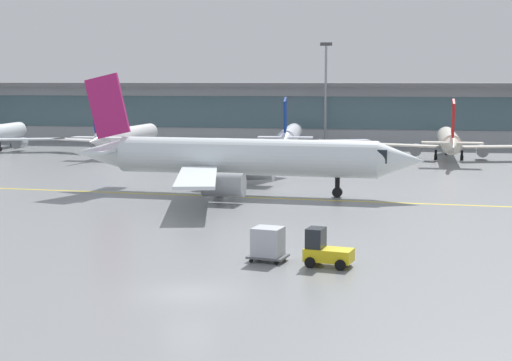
{
  "coord_description": "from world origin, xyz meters",
  "views": [
    {
      "loc": [
        9.74,
        -36.42,
        10.25
      ],
      "look_at": [
        -0.25,
        19.75,
        3.0
      ],
      "focal_mm": 56.3,
      "sensor_mm": 36.0,
      "label": 1
    }
  ],
  "objects_px": {
    "gate_airplane_3": "(449,141)",
    "cargo_dolly_lead": "(268,243)",
    "baggage_tug": "(325,250)",
    "taxiing_regional_jet": "(242,158)",
    "apron_light_mast_1": "(326,90)",
    "gate_airplane_2": "(290,136)",
    "gate_airplane_1": "(127,136)"
  },
  "relations": [
    {
      "from": "gate_airplane_3",
      "to": "cargo_dolly_lead",
      "type": "relative_size",
      "value": 10.13
    },
    {
      "from": "gate_airplane_3",
      "to": "baggage_tug",
      "type": "distance_m",
      "value": 62.88
    },
    {
      "from": "taxiing_regional_jet",
      "to": "baggage_tug",
      "type": "xyz_separation_m",
      "value": [
        9.88,
        -26.66,
        -2.35
      ]
    },
    {
      "from": "apron_light_mast_1",
      "to": "gate_airplane_2",
      "type": "bearing_deg",
      "value": -107.17
    },
    {
      "from": "gate_airplane_3",
      "to": "baggage_tug",
      "type": "bearing_deg",
      "value": 171.61
    },
    {
      "from": "baggage_tug",
      "to": "apron_light_mast_1",
      "type": "bearing_deg",
      "value": 106.0
    },
    {
      "from": "taxiing_regional_jet",
      "to": "gate_airplane_1",
      "type": "bearing_deg",
      "value": 126.68
    },
    {
      "from": "gate_airplane_3",
      "to": "cargo_dolly_lead",
      "type": "bearing_deg",
      "value": 168.57
    },
    {
      "from": "gate_airplane_2",
      "to": "baggage_tug",
      "type": "height_order",
      "value": "gate_airplane_2"
    },
    {
      "from": "taxiing_regional_jet",
      "to": "apron_light_mast_1",
      "type": "relative_size",
      "value": 2.08
    },
    {
      "from": "cargo_dolly_lead",
      "to": "apron_light_mast_1",
      "type": "height_order",
      "value": "apron_light_mast_1"
    },
    {
      "from": "gate_airplane_2",
      "to": "baggage_tug",
      "type": "relative_size",
      "value": 8.52
    },
    {
      "from": "gate_airplane_2",
      "to": "cargo_dolly_lead",
      "type": "xyz_separation_m",
      "value": [
        7.71,
        -66.66,
        -1.33
      ]
    },
    {
      "from": "gate_airplane_3",
      "to": "cargo_dolly_lead",
      "type": "height_order",
      "value": "gate_airplane_3"
    },
    {
      "from": "gate_airplane_2",
      "to": "apron_light_mast_1",
      "type": "height_order",
      "value": "apron_light_mast_1"
    },
    {
      "from": "gate_airplane_1",
      "to": "cargo_dolly_lead",
      "type": "relative_size",
      "value": 10.15
    },
    {
      "from": "taxiing_regional_jet",
      "to": "gate_airplane_3",
      "type": "bearing_deg",
      "value": 64.18
    },
    {
      "from": "gate_airplane_2",
      "to": "gate_airplane_3",
      "type": "bearing_deg",
      "value": -107.69
    },
    {
      "from": "baggage_tug",
      "to": "apron_light_mast_1",
      "type": "relative_size",
      "value": 0.18
    },
    {
      "from": "gate_airplane_3",
      "to": "apron_light_mast_1",
      "type": "height_order",
      "value": "apron_light_mast_1"
    },
    {
      "from": "gate_airplane_3",
      "to": "taxiing_regional_jet",
      "type": "height_order",
      "value": "taxiing_regional_jet"
    },
    {
      "from": "cargo_dolly_lead",
      "to": "apron_light_mast_1",
      "type": "xyz_separation_m",
      "value": [
        -3.93,
        78.87,
        7.49
      ]
    },
    {
      "from": "gate_airplane_1",
      "to": "apron_light_mast_1",
      "type": "bearing_deg",
      "value": -53.63
    },
    {
      "from": "baggage_tug",
      "to": "cargo_dolly_lead",
      "type": "distance_m",
      "value": 3.34
    },
    {
      "from": "gate_airplane_3",
      "to": "cargo_dolly_lead",
      "type": "distance_m",
      "value": 62.88
    },
    {
      "from": "gate_airplane_2",
      "to": "baggage_tug",
      "type": "bearing_deg",
      "value": -174.48
    },
    {
      "from": "gate_airplane_3",
      "to": "apron_light_mast_1",
      "type": "bearing_deg",
      "value": 45.92
    },
    {
      "from": "taxiing_regional_jet",
      "to": "cargo_dolly_lead",
      "type": "relative_size",
      "value": 13.81
    },
    {
      "from": "gate_airplane_2",
      "to": "cargo_dolly_lead",
      "type": "bearing_deg",
      "value": -177.16
    },
    {
      "from": "taxiing_regional_jet",
      "to": "gate_airplane_2",
      "type": "bearing_deg",
      "value": 95.36
    },
    {
      "from": "gate_airplane_2",
      "to": "cargo_dolly_lead",
      "type": "distance_m",
      "value": 67.11
    },
    {
      "from": "cargo_dolly_lead",
      "to": "apron_light_mast_1",
      "type": "distance_m",
      "value": 79.32
    }
  ]
}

